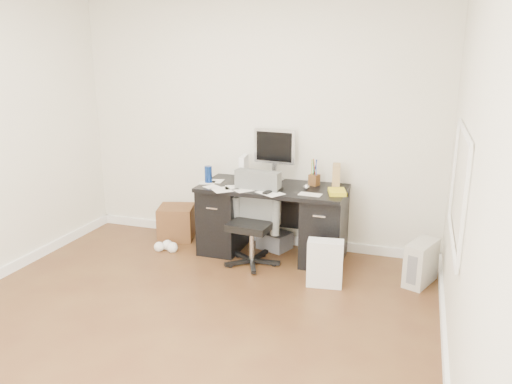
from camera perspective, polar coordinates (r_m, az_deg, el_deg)
ground at (r=4.09m, az=-9.21°, el=-14.99°), size 4.00×4.00×0.00m
room_shell at (r=3.56m, az=-9.69°, el=8.78°), size 4.02×4.02×2.71m
desk at (r=5.22m, az=1.91°, el=-3.05°), size 1.50×0.70×0.75m
loose_papers at (r=5.13m, az=-0.37°, el=0.72°), size 1.10×0.60×0.00m
lcd_monitor at (r=5.29m, az=2.15°, el=4.28°), size 0.46×0.29×0.56m
keyboard at (r=5.02m, az=0.70°, el=0.50°), size 0.42×0.20×0.02m
computer_mouse at (r=4.99m, az=5.78°, el=0.56°), size 0.08×0.08×0.06m
travel_mug at (r=5.27m, az=-5.47°, el=2.02°), size 0.09×0.09×0.18m
white_binder at (r=5.30m, az=-1.40°, el=2.72°), size 0.14×0.25×0.27m
magazine_file at (r=5.09m, az=9.16°, el=1.78°), size 0.13×0.22×0.24m
pen_cup at (r=5.15m, az=6.69°, el=2.24°), size 0.15×0.15×0.28m
yellow_book at (r=4.90m, az=9.32°, el=0.01°), size 0.23×0.26×0.04m
paper_remote at (r=4.86m, az=1.63°, el=-0.01°), size 0.33×0.31×0.02m
office_chair at (r=4.96m, az=-0.49°, el=-3.21°), size 0.58×0.58×0.94m
pc_tower at (r=4.89m, az=18.34°, el=-7.69°), size 0.32×0.44×0.40m
shopping_bag at (r=4.64m, az=7.89°, el=-8.06°), size 0.35×0.27×0.44m
wicker_basket at (r=5.81m, az=-9.07°, el=-3.47°), size 0.47×0.47×0.38m
desk_printer at (r=5.48m, az=2.14°, el=-5.53°), size 0.39×0.36×0.19m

